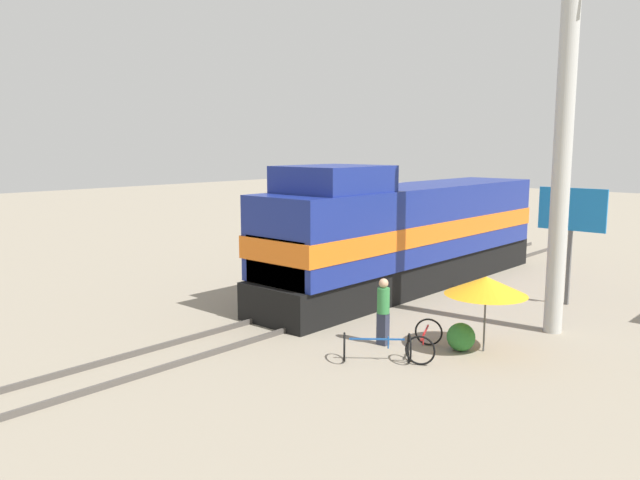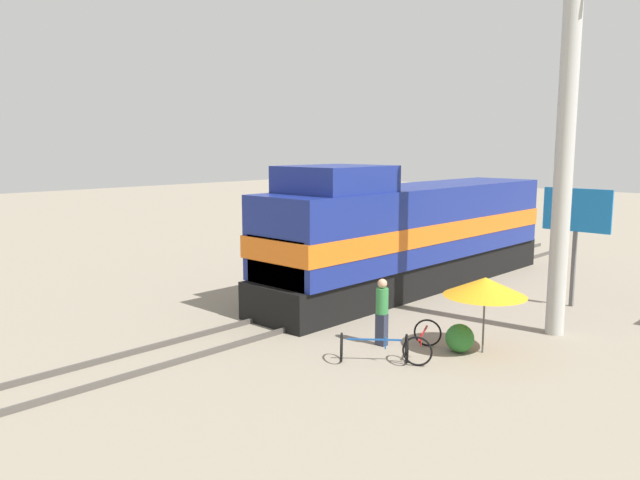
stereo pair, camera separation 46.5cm
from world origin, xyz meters
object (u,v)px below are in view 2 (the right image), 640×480
Objects in this scene: utility_pole at (565,142)px; bicycle_spare at (374,348)px; person_bystander at (382,309)px; locomotive at (409,234)px; billboard_sign at (576,217)px; bicycle at (423,341)px; vendor_umbrella at (485,287)px.

utility_pole reaches higher than bicycle_spare.
locomotive is at bearing 119.84° from person_bystander.
billboard_sign reaches higher than bicycle_spare.
billboard_sign is at bearing 59.32° from bicycle.
billboard_sign reaches higher than bicycle.
locomotive is 3.76× the size of billboard_sign.
person_bystander is 1.05× the size of bicycle_spare.
bicycle_spare is (4.16, -7.23, -1.71)m from locomotive.
vendor_umbrella is 1.22× the size of bicycle_spare.
vendor_umbrella reaches higher than person_bystander.
utility_pole reaches higher than bicycle.
bicycle is at bearing -95.80° from billboard_sign.
locomotive is at bearing -9.61° from bicycle_spare.
vendor_umbrella is 1.18× the size of bicycle.
locomotive reaches higher than billboard_sign.
person_bystander is (3.47, -6.04, -1.07)m from locomotive.
bicycle is (-1.00, -1.30, -1.38)m from vendor_umbrella.
bicycle_spare is (-1.61, -2.54, -1.39)m from vendor_umbrella.
person_bystander is at bearing -9.41° from bicycle_spare.
utility_pole is 5.99× the size of bicycle.
vendor_umbrella is 0.54× the size of billboard_sign.
billboard_sign is 2.26× the size of bicycle_spare.
vendor_umbrella is at bearing 30.25° from person_bystander.
locomotive is 7.45m from vendor_umbrella.
bicycle_spare is at bearing -122.44° from vendor_umbrella.
locomotive reaches higher than bicycle.
bicycle_spare is (0.69, -1.19, -0.63)m from person_bystander.
utility_pole is 6.17× the size of bicycle_spare.
utility_pole reaches higher than billboard_sign.
utility_pole is (6.44, -1.77, 3.39)m from locomotive.
locomotive is at bearing 164.66° from utility_pole.
billboard_sign reaches higher than vendor_umbrella.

